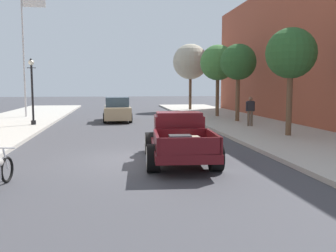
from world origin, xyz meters
TOP-DOWN VIEW (x-y plane):
  - ground_plane at (0.00, 0.00)m, footprint 140.00×140.00m
  - hotrod_truck_maroon at (1.36, -0.29)m, footprint 2.39×5.02m
  - car_background_tan at (-0.51, 13.54)m, footprint 1.90×4.32m
  - pedestrian_sidewalk_right at (6.86, 8.04)m, footprint 0.53×0.22m
  - street_lamp_far at (-5.41, 10.58)m, footprint 0.50×0.32m
  - flagpole at (-6.92, 16.55)m, footprint 1.74×0.16m
  - street_tree_nearest at (7.23, 4.04)m, footprint 2.29×2.29m
  - street_tree_second at (7.13, 11.08)m, footprint 2.28×2.28m
  - street_tree_third at (6.90, 15.06)m, footprint 2.61×2.61m
  - street_tree_farthest at (6.43, 22.89)m, footprint 3.30×3.30m

SIDE VIEW (x-z plane):
  - ground_plane at x=0.00m, z-range 0.00..0.00m
  - hotrod_truck_maroon at x=1.36m, z-range -0.04..1.54m
  - car_background_tan at x=-0.51m, z-range -0.06..1.59m
  - pedestrian_sidewalk_right at x=6.86m, z-range 0.26..1.91m
  - street_lamp_far at x=-5.41m, z-range 0.46..4.31m
  - street_tree_nearest at x=7.23m, z-range 1.41..6.29m
  - street_tree_second at x=7.13m, z-range 1.42..6.33m
  - street_tree_third at x=6.90m, z-range 1.45..6.70m
  - street_tree_farthest at x=6.43m, z-range 1.55..7.69m
  - flagpole at x=-6.92m, z-range 1.19..10.35m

